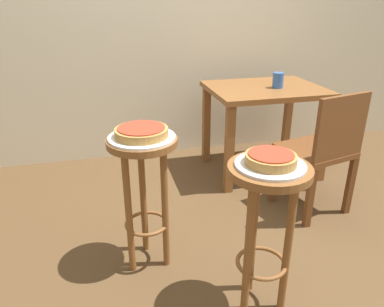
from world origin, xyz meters
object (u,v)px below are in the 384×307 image
pizza_middle (141,132)px  cup_near_edge (278,80)px  dining_table (264,102)px  serving_plate_foreground (270,165)px  serving_plate_middle (142,137)px  wooden_chair (323,149)px  stool_foreground (266,210)px  stool_middle (144,176)px  pizza_foreground (271,159)px

pizza_middle → cup_near_edge: bearing=37.5°
dining_table → serving_plate_foreground: bearing=-114.1°
serving_plate_foreground → serving_plate_middle: (-0.47, 0.45, 0.00)m
serving_plate_foreground → wooden_chair: 1.04m
stool_foreground → serving_plate_foreground: (0.00, 0.00, 0.21)m
stool_middle → stool_foreground: bearing=-43.8°
pizza_foreground → stool_foreground: bearing=-90.0°
stool_foreground → dining_table: size_ratio=0.84×
serving_plate_foreground → cup_near_edge: bearing=62.5°
wooden_chair → serving_plate_middle: bearing=-168.8°
serving_plate_foreground → stool_middle: (-0.47, 0.45, -0.21)m
pizza_foreground → serving_plate_foreground: bearing=0.0°
serving_plate_foreground → stool_middle: size_ratio=0.40×
pizza_foreground → stool_middle: pizza_foreground is taller
stool_foreground → pizza_foreground: size_ratio=3.50×
pizza_middle → cup_near_edge: 1.48m
wooden_chair → cup_near_edge: bearing=91.9°
pizza_middle → serving_plate_middle: bearing=180.0°
pizza_middle → wooden_chair: 1.25m
cup_near_edge → serving_plate_middle: bearing=-142.5°
pizza_middle → cup_near_edge: size_ratio=2.22×
stool_middle → wooden_chair: 1.22m
stool_foreground → pizza_middle: bearing=136.2°
dining_table → cup_near_edge: cup_near_edge is taller
pizza_foreground → dining_table: size_ratio=0.24×
pizza_foreground → pizza_middle: bearing=136.2°
serving_plate_middle → cup_near_edge: size_ratio=2.81×
pizza_middle → dining_table: size_ratio=0.30×
stool_middle → cup_near_edge: 1.50m
cup_near_edge → wooden_chair: wooden_chair is taller
stool_foreground → cup_near_edge: size_ratio=6.28×
stool_foreground → pizza_foreground: (0.00, 0.00, 0.24)m
pizza_foreground → stool_middle: (-0.47, 0.45, -0.24)m
serving_plate_middle → cup_near_edge: (1.17, 0.90, 0.03)m
stool_middle → wooden_chair: wooden_chair is taller
serving_plate_middle → pizza_middle: pizza_middle is taller
stool_middle → wooden_chair: size_ratio=0.87×
stool_middle → dining_table: (1.09, 0.95, 0.07)m
serving_plate_foreground → pizza_middle: (-0.47, 0.45, 0.03)m
wooden_chair → stool_middle: bearing=-168.8°
serving_plate_middle → dining_table: serving_plate_middle is taller
pizza_foreground → cup_near_edge: cup_near_edge is taller
dining_table → stool_foreground: bearing=-114.1°
pizza_foreground → serving_plate_middle: pizza_foreground is taller
serving_plate_middle → pizza_middle: size_ratio=1.26×
stool_middle → wooden_chair: (1.19, 0.24, -0.07)m
stool_middle → cup_near_edge: cup_near_edge is taller
stool_foreground → serving_plate_middle: 0.68m
serving_plate_foreground → stool_foreground: bearing=-90.0°
serving_plate_middle → cup_near_edge: bearing=37.5°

